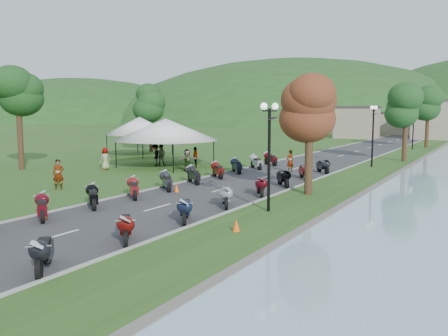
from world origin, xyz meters
The scene contains 12 objects.
road centered at (0.00, 40.00, 0.01)m, with size 7.00×120.00×0.02m, color #38383B.
far_building centered at (-2.00, 85.00, 2.50)m, with size 18.00×16.00×5.00m, color gray.
moto_row_left centered at (-2.71, 14.40, 0.55)m, with size 2.60×43.15×1.10m, color #331411, non-canonical shape.
moto_row_right centered at (2.76, 16.09, 0.55)m, with size 2.60×34.70×1.10m, color #331411, non-canonical shape.
vendor_tent_main centered at (-9.95, 29.66, 2.00)m, with size 5.79×5.79×4.00m, color white, non-canonical shape.
vendor_tent_side centered at (-17.93, 35.68, 2.00)m, with size 4.70×4.70×4.00m, color white, non-canonical shape.
tree_park_left centered at (-18.56, 22.14, 4.90)m, with size 3.53×3.53×9.81m, color #20501E, non-canonical shape.
tree_lakeside centered at (5.01, 23.17, 4.02)m, with size 2.89×2.89×8.04m, color #20501E, non-canonical shape.
pedestrian_a centered at (-8.47, 17.24, 0.00)m, with size 0.66×0.48×1.81m, color slate.
pedestrian_b centered at (-10.71, 29.95, 0.00)m, with size 0.87×0.48×1.79m, color slate.
pedestrian_c centered at (-10.95, 29.51, 0.00)m, with size 1.19×0.49×1.85m, color slate.
traffic_cone_near centered at (-2.71, 11.53, 0.27)m, with size 0.35×0.35×0.54m, color #F2590C.
Camera 1 is at (14.29, -1.82, 4.76)m, focal length 38.00 mm.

